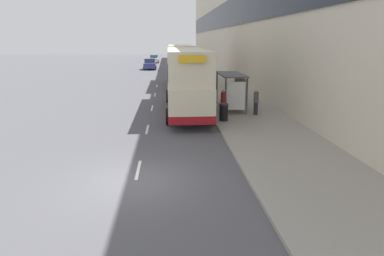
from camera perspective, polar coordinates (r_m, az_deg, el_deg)
name	(u,v)px	position (r m, az deg, el deg)	size (l,w,h in m)	color
ground_plane	(136,181)	(12.58, -9.36, -8.75)	(220.00, 220.00, 0.00)	#515156
pavement	(204,74)	(50.52, 2.05, 9.04)	(5.00, 93.00, 0.14)	gray
terrace_facade	(233,9)	(51.01, 6.86, 19.04)	(3.10, 93.00, 17.98)	beige
lane_mark_0	(138,170)	(13.60, -8.94, -6.88)	(0.12, 2.00, 0.01)	silver
lane_mark_1	(147,129)	(19.47, -7.46, -0.22)	(0.12, 2.00, 0.01)	silver
lane_mark_2	(152,108)	(25.50, -6.68, 3.33)	(0.12, 2.00, 0.01)	silver
lane_mark_3	(155,95)	(31.59, -6.19, 5.51)	(0.12, 2.00, 0.01)	silver
lane_mark_4	(157,86)	(37.71, -5.86, 6.99)	(0.12, 2.00, 0.01)	silver
bus_shelter	(234,85)	(23.90, 7.07, 7.11)	(1.60, 4.20, 2.48)	#4C4C51
double_decker_bus_near	(186,79)	(23.57, -0.93, 8.11)	(2.85, 11.48, 4.30)	beige
double_decker_bus_ahead	(180,65)	(37.46, -1.94, 10.51)	(2.85, 11.32, 4.30)	beige
car_0	(150,64)	(58.71, -7.04, 10.52)	(2.09, 4.27, 1.81)	navy
car_1	(154,59)	(75.17, -6.33, 11.36)	(1.95, 4.28, 1.67)	silver
car_2	(179,67)	(53.03, -2.16, 10.17)	(1.93, 4.22, 1.76)	#B7B799
pedestrian_at_shelter	(223,102)	(22.15, 5.24, 4.34)	(0.34, 0.34, 1.73)	#23232D
pedestrian_1	(256,102)	(22.69, 10.63, 4.35)	(0.34, 0.34, 1.70)	#23232D
litter_bin	(224,112)	(20.80, 5.30, 2.67)	(0.55, 0.55, 1.05)	black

